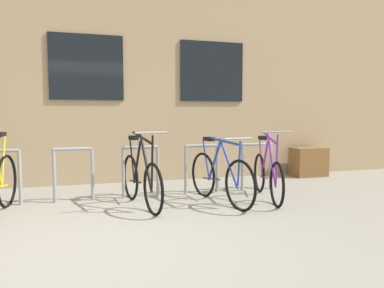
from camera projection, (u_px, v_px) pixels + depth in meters
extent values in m
plane|color=gray|center=(94.00, 242.00, 3.68)|extent=(42.00, 42.00, 0.00)
cube|color=tan|center=(85.00, 26.00, 9.10)|extent=(28.00, 5.53, 6.98)
cube|color=black|center=(87.00, 67.00, 6.55)|extent=(1.30, 0.04, 1.17)
cube|color=black|center=(212.00, 72.00, 7.23)|extent=(1.30, 0.04, 1.17)
cylinder|color=gray|center=(20.00, 178.00, 5.19)|extent=(0.05, 0.05, 0.79)
cylinder|color=gray|center=(54.00, 176.00, 5.32)|extent=(0.05, 0.05, 0.79)
cylinder|color=gray|center=(92.00, 174.00, 5.48)|extent=(0.05, 0.05, 0.79)
cylinder|color=gray|center=(73.00, 149.00, 5.37)|extent=(0.54, 0.05, 0.05)
cylinder|color=gray|center=(123.00, 173.00, 5.61)|extent=(0.05, 0.05, 0.79)
cylinder|color=gray|center=(158.00, 171.00, 5.76)|extent=(0.05, 0.05, 0.79)
cylinder|color=gray|center=(140.00, 147.00, 5.65)|extent=(0.54, 0.05, 0.05)
cylinder|color=gray|center=(186.00, 170.00, 5.89)|extent=(0.05, 0.05, 0.79)
cylinder|color=gray|center=(217.00, 169.00, 6.04)|extent=(0.05, 0.05, 0.79)
cylinder|color=gray|center=(202.00, 146.00, 5.94)|extent=(0.54, 0.05, 0.05)
cylinder|color=gray|center=(242.00, 168.00, 6.18)|extent=(0.05, 0.05, 0.79)
cylinder|color=gray|center=(271.00, 166.00, 6.33)|extent=(0.05, 0.05, 0.79)
cylinder|color=gray|center=(257.00, 144.00, 6.22)|extent=(0.54, 0.05, 0.05)
torus|color=black|center=(7.00, 181.00, 5.10)|extent=(0.14, 0.75, 0.75)
cylinder|color=yellow|center=(0.00, 187.00, 4.85)|extent=(0.09, 0.51, 0.08)
cylinder|color=yellow|center=(3.00, 159.00, 4.99)|extent=(0.05, 0.20, 0.65)
cube|color=black|center=(0.00, 134.00, 4.87)|extent=(0.13, 0.21, 0.06)
torus|color=black|center=(259.00, 173.00, 6.15)|extent=(0.19, 0.65, 0.66)
torus|color=black|center=(277.00, 185.00, 5.12)|extent=(0.19, 0.65, 0.66)
cylinder|color=#722D99|center=(272.00, 159.00, 5.37)|extent=(0.15, 0.49, 0.77)
cylinder|color=#722D99|center=(265.00, 160.00, 5.78)|extent=(0.12, 0.37, 0.64)
cylinder|color=#722D99|center=(269.00, 137.00, 5.51)|extent=(0.22, 0.80, 0.17)
cylinder|color=#722D99|center=(263.00, 177.00, 5.89)|extent=(0.14, 0.51, 0.07)
cylinder|color=#722D99|center=(261.00, 157.00, 6.03)|extent=(0.07, 0.20, 0.58)
cylinder|color=#722D99|center=(277.00, 159.00, 5.11)|extent=(0.05, 0.08, 0.71)
cube|color=black|center=(262.00, 138.00, 5.92)|extent=(0.14, 0.22, 0.06)
cylinder|color=gray|center=(277.00, 132.00, 5.11)|extent=(0.43, 0.13, 0.03)
torus|color=black|center=(131.00, 177.00, 5.59)|extent=(0.16, 0.69, 0.70)
torus|color=black|center=(153.00, 189.00, 4.71)|extent=(0.16, 0.69, 0.70)
cylinder|color=black|center=(146.00, 162.00, 4.92)|extent=(0.12, 0.47, 0.77)
cylinder|color=black|center=(137.00, 162.00, 5.27)|extent=(0.10, 0.35, 0.66)
cylinder|color=black|center=(142.00, 138.00, 5.04)|extent=(0.17, 0.76, 0.15)
cylinder|color=black|center=(136.00, 182.00, 5.37)|extent=(0.11, 0.49, 0.07)
cylinder|color=black|center=(132.00, 159.00, 5.48)|extent=(0.06, 0.20, 0.60)
cylinder|color=black|center=(152.00, 162.00, 4.70)|extent=(0.04, 0.08, 0.70)
cube|color=black|center=(134.00, 138.00, 5.38)|extent=(0.13, 0.21, 0.06)
cylinder|color=gray|center=(151.00, 133.00, 4.69)|extent=(0.44, 0.10, 0.03)
torus|color=black|center=(203.00, 175.00, 5.79)|extent=(0.18, 0.71, 0.71)
torus|color=black|center=(240.00, 186.00, 4.90)|extent=(0.18, 0.71, 0.71)
cylinder|color=#233893|center=(229.00, 163.00, 5.12)|extent=(0.13, 0.48, 0.68)
cylinder|color=#233893|center=(214.00, 162.00, 5.47)|extent=(0.11, 0.36, 0.62)
cylinder|color=#233893|center=(223.00, 141.00, 5.24)|extent=(0.19, 0.77, 0.09)
cylinder|color=#233893|center=(211.00, 179.00, 5.57)|extent=(0.12, 0.50, 0.07)
cylinder|color=#233893|center=(206.00, 158.00, 5.69)|extent=(0.06, 0.20, 0.56)
cylinder|color=#233893|center=(239.00, 163.00, 4.90)|extent=(0.04, 0.08, 0.61)
cube|color=black|center=(209.00, 139.00, 5.59)|extent=(0.14, 0.22, 0.06)
cylinder|color=gray|center=(238.00, 139.00, 4.90)|extent=(0.44, 0.11, 0.03)
cube|color=brown|center=(309.00, 162.00, 7.64)|extent=(0.70, 0.44, 0.60)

